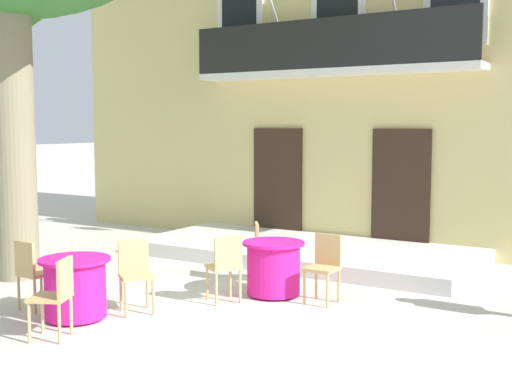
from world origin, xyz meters
The scene contains 11 objects.
ground_plane centered at (0.00, 0.00, 0.00)m, with size 120.00×120.00×0.00m, color beige.
building_facade centered at (-0.40, 6.99, 3.75)m, with size 13.00×5.09×7.50m.
entrance_step_platform centered at (-0.40, 3.66, 0.12)m, with size 5.98×2.68×0.25m, color silver.
cafe_table_near_tree centered at (-1.05, -1.10, 0.39)m, with size 0.86×0.86×0.76m.
cafe_chair_near_tree_0 centered at (-0.66, -1.74, 0.53)m, with size 0.54×0.54×0.91m.
cafe_chair_near_tree_1 centered at (-0.66, -0.46, 0.53)m, with size 0.56×0.56×0.91m.
cafe_chair_near_tree_2 centered at (-1.81, -1.12, 0.53)m, with size 0.43×0.43×0.91m.
cafe_table_middle centered at (0.43, 1.15, 0.39)m, with size 0.86×0.86×0.76m.
cafe_chair_middle_0 centered at (-0.07, 1.71, 0.53)m, with size 0.56×0.56×0.91m.
cafe_chair_middle_1 centered at (0.08, 0.48, 0.53)m, with size 0.55×0.55×0.91m.
cafe_chair_middle_2 centered at (1.18, 1.21, 0.53)m, with size 0.41×0.41×0.91m.
Camera 1 is at (4.97, -6.63, 2.37)m, focal length 46.30 mm.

